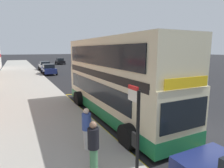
# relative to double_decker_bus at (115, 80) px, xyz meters

# --- Properties ---
(ground_plane) EXTENTS (260.00, 260.00, 0.00)m
(ground_plane) POSITION_rel_double_decker_bus_xyz_m (2.46, 27.82, -2.06)
(ground_plane) COLOR black
(pavement_near) EXTENTS (6.00, 76.00, 0.14)m
(pavement_near) POSITION_rel_double_decker_bus_xyz_m (-4.54, 27.82, -1.99)
(pavement_near) COLOR #A39E93
(pavement_near) RESTS_ON ground
(double_decker_bus) EXTENTS (3.16, 10.18, 4.40)m
(double_decker_bus) POSITION_rel_double_decker_bus_xyz_m (0.00, 0.00, 0.00)
(double_decker_bus) COLOR beige
(double_decker_bus) RESTS_ON ground
(bus_bay_markings) EXTENTS (2.91, 12.80, 0.01)m
(bus_bay_markings) POSITION_rel_double_decker_bus_xyz_m (-0.09, 0.05, -2.06)
(bus_bay_markings) COLOR gold
(bus_bay_markings) RESTS_ON ground
(bus_stop_sign) EXTENTS (0.09, 0.51, 2.73)m
(bus_stop_sign) POSITION_rel_double_decker_bus_xyz_m (-2.33, -5.62, -0.32)
(bus_stop_sign) COLOR black
(bus_stop_sign) RESTS_ON pavement_near
(parked_car_silver_kerbside) EXTENTS (2.09, 4.20, 1.62)m
(parked_car_silver_kerbside) POSITION_rel_double_decker_bus_xyz_m (-0.19, 27.94, -1.26)
(parked_car_silver_kerbside) COLOR #B2B5BA
(parked_car_silver_kerbside) RESTS_ON ground
(parked_car_black_across) EXTENTS (2.09, 4.20, 1.62)m
(parked_car_black_across) POSITION_rel_double_decker_bus_xyz_m (5.34, 41.16, -1.26)
(parked_car_black_across) COLOR black
(parked_car_black_across) RESTS_ON ground
(parked_car_navy_distant) EXTENTS (2.09, 4.20, 1.62)m
(parked_car_navy_distant) POSITION_rel_double_decker_bus_xyz_m (-0.56, 20.99, -1.26)
(parked_car_navy_distant) COLOR navy
(parked_car_navy_distant) RESTS_ON ground
(pedestrian_waiting_near_sign) EXTENTS (0.34, 0.34, 1.62)m
(pedestrian_waiting_near_sign) POSITION_rel_double_decker_bus_xyz_m (-3.13, -4.60, -1.05)
(pedestrian_waiting_near_sign) COLOR #3F724C
(pedestrian_waiting_near_sign) RESTS_ON pavement_near
(pedestrian_further_back) EXTENTS (0.34, 0.34, 1.58)m
(pedestrian_further_back) POSITION_rel_double_decker_bus_xyz_m (-2.85, -3.19, -1.07)
(pedestrian_further_back) COLOR #B7B2AD
(pedestrian_further_back) RESTS_ON pavement_near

